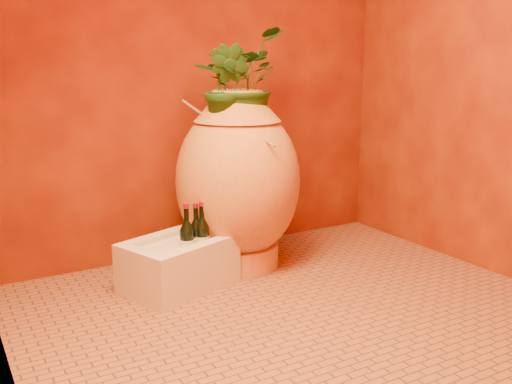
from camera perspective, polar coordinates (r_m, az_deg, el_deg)
floor at (r=2.81m, az=3.46°, el=-11.40°), size 2.50×2.50×0.00m
wall_back at (r=3.44m, az=-5.77°, el=14.39°), size 2.50×0.02×2.50m
wall_right at (r=3.42m, az=22.02°, el=13.56°), size 0.02×2.00×2.50m
amphora at (r=3.22m, az=-1.83°, el=1.15°), size 0.93×0.93×1.01m
stone_basin at (r=3.02m, az=-7.74°, el=-7.18°), size 0.65×0.56×0.26m
wine_bottle_a at (r=2.95m, az=-6.91°, el=-4.99°), size 0.08×0.08×0.32m
wine_bottle_b at (r=3.01m, az=-5.39°, el=-4.66°), size 0.08×0.08×0.31m
wine_bottle_c at (r=3.02m, az=-6.00°, el=-4.66°), size 0.07×0.07×0.30m
wall_tap at (r=3.42m, az=-3.79°, el=5.91°), size 0.08×0.16×0.17m
plant_main at (r=3.19m, az=-1.72°, el=10.89°), size 0.69×0.69×0.58m
plant_side at (r=3.06m, az=-2.94°, el=10.37°), size 0.30×0.32×0.45m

